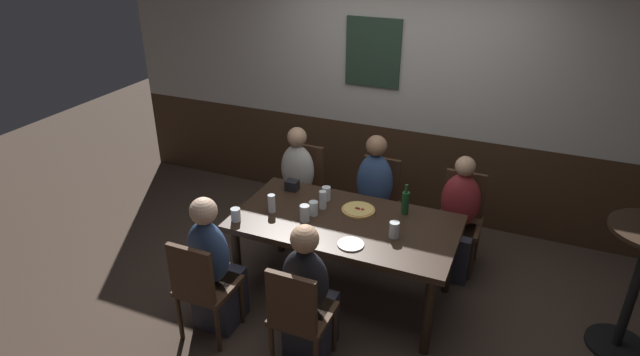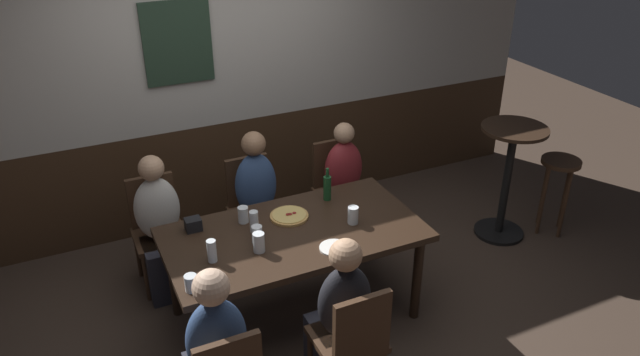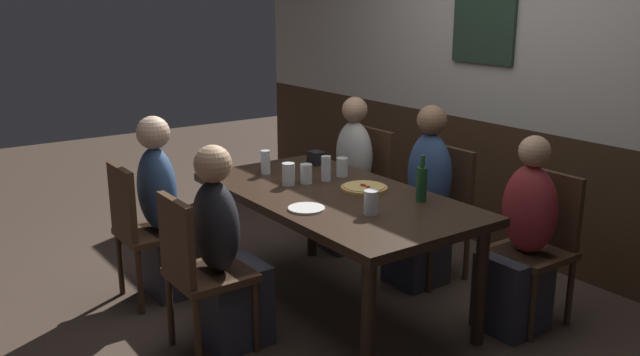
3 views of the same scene
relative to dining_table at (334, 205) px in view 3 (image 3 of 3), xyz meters
The scene contains 24 objects.
ground_plane 0.66m from the dining_table, ahead, with size 12.00×12.00×0.00m, color #423328.
wall_back 1.77m from the dining_table, 90.08° to the left, with size 6.40×0.13×2.60m.
dining_table is the anchor object (origin of this frame).
chair_right_far 1.20m from the dining_table, 48.42° to the left, with size 0.40×0.40×0.88m.
chair_left_far 1.20m from the dining_table, 131.58° to the left, with size 0.40×0.40×0.88m.
chair_mid_far 0.90m from the dining_table, 90.00° to the left, with size 0.40×0.40×0.88m.
chair_left_near 1.20m from the dining_table, 131.58° to the right, with size 0.40×0.40×0.88m.
chair_mid_near 0.90m from the dining_table, 90.00° to the right, with size 0.40×0.40×0.88m.
person_right_far 1.09m from the dining_table, 42.61° to the left, with size 0.34×0.37×1.12m.
person_left_far 1.09m from the dining_table, 137.35° to the left, with size 0.34×0.37×1.15m.
person_mid_far 0.75m from the dining_table, 90.00° to the left, with size 0.34×0.37×1.19m.
person_left_near 1.09m from the dining_table, 137.32° to the right, with size 0.34×0.37×1.16m.
person_mid_near 0.75m from the dining_table, 90.00° to the right, with size 0.34×0.37×1.13m.
pizza 0.21m from the dining_table, 76.36° to the left, with size 0.28×0.28×0.03m.
beer_glass_half 0.45m from the dining_table, 10.42° to the right, with size 0.08×0.08×0.13m.
tumbler_short 0.64m from the dining_table, behind, with size 0.06×0.06×0.15m.
highball_clear 0.31m from the dining_table, 154.37° to the left, with size 0.06×0.06×0.16m.
beer_glass_tall 0.35m from the dining_table, 157.34° to the right, with size 0.08×0.08×0.14m.
pint_glass_stout 0.40m from the dining_table, 135.90° to the left, with size 0.07×0.07×0.12m.
tumbler_water 0.89m from the dining_table, 157.20° to the right, with size 0.08×0.08×0.11m.
pint_glass_pale 0.30m from the dining_table, behind, with size 0.07×0.07×0.12m.
beer_bottle_green 0.54m from the dining_table, 36.76° to the left, with size 0.06×0.06×0.26m.
plate_white_large 0.36m from the dining_table, 62.42° to the right, with size 0.20×0.20×0.01m, color white.
condiment_caddy 0.71m from the dining_table, 153.29° to the left, with size 0.11×0.09×0.09m, color black.
Camera 3 is at (2.96, -2.22, 1.85)m, focal length 37.13 mm.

